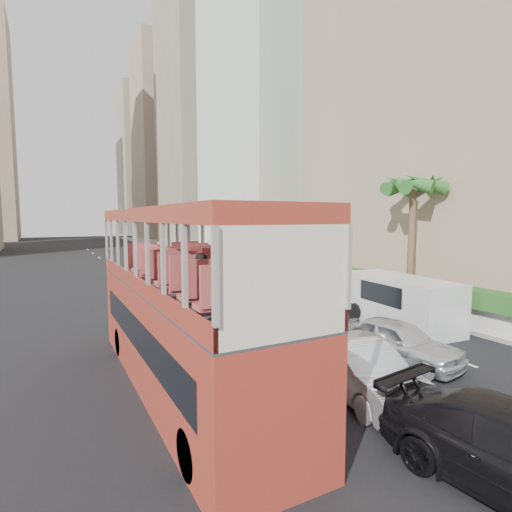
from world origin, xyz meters
TOP-DOWN VIEW (x-y plane):
  - ground_plane at (0.00, 0.00)m, footprint 200.00×200.00m
  - double_decker_bus at (-6.00, 0.00)m, footprint 2.50×11.00m
  - car_silver_lane_a at (-2.00, -2.87)m, footprint 2.34×4.82m
  - car_silver_lane_b at (0.87, -1.51)m, footprint 2.56×4.52m
  - van_asset at (1.38, 18.41)m, footprint 2.73×4.63m
  - minibus_near at (1.36, 7.20)m, footprint 2.63×6.20m
  - minibus_far at (4.01, 14.52)m, footprint 2.20×5.91m
  - panel_van_near at (4.49, 1.69)m, footprint 2.63×5.61m
  - panel_van_far at (4.01, 19.63)m, footprint 2.65×4.80m
  - sidewalk at (9.00, 25.00)m, footprint 6.00×120.00m
  - kerb_wall at (6.20, 14.00)m, footprint 0.30×44.00m
  - hedge at (6.20, 14.00)m, footprint 1.10×44.00m
  - palm_tree at (7.80, 4.00)m, footprint 0.36×0.36m
  - shell_station at (10.00, 23.00)m, footprint 6.50×8.00m
  - tower_stripe at (18.00, 34.00)m, footprint 16.00×18.00m
  - tower_mid at (18.00, 58.00)m, footprint 16.00×16.00m
  - tower_far_a at (17.00, 82.00)m, footprint 14.00×14.00m
  - tower_far_b at (17.00, 104.00)m, footprint 14.00×14.00m

SIDE VIEW (x-z plane):
  - ground_plane at x=0.00m, z-range 0.00..0.00m
  - car_silver_lane_a at x=-2.00m, z-range -0.76..0.76m
  - car_silver_lane_b at x=0.87m, z-range -0.73..0.73m
  - van_asset at x=1.38m, z-range -0.60..0.60m
  - sidewalk at x=9.00m, z-range 0.00..0.18m
  - kerb_wall at x=6.20m, z-range 0.18..1.18m
  - panel_van_far at x=4.01m, z-range 0.00..1.81m
  - panel_van_near at x=4.49m, z-range 0.00..2.18m
  - minibus_far at x=4.01m, z-range 0.00..2.58m
  - minibus_near at x=1.36m, z-range 0.00..2.67m
  - hedge at x=6.20m, z-range 1.18..1.88m
  - double_decker_bus at x=-6.00m, z-range 0.00..5.06m
  - shell_station at x=10.00m, z-range 0.00..5.50m
  - palm_tree at x=7.80m, z-range 0.18..6.58m
  - tower_far_b at x=17.00m, z-range 0.00..40.00m
  - tower_far_a at x=17.00m, z-range 0.00..44.00m
  - tower_mid at x=18.00m, z-range 0.00..50.00m
  - tower_stripe at x=18.00m, z-range 0.00..58.00m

